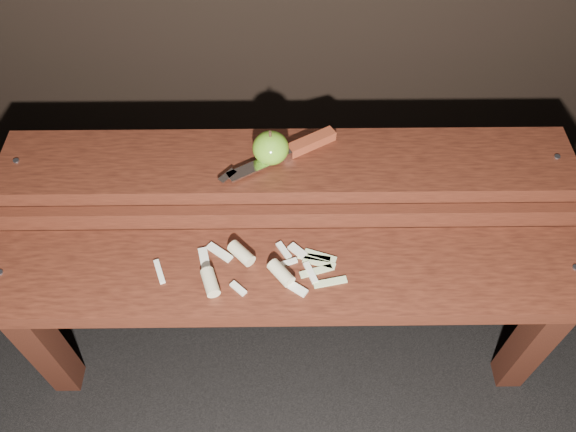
{
  "coord_description": "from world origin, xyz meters",
  "views": [
    {
      "loc": [
        -0.01,
        -0.63,
        1.35
      ],
      "look_at": [
        0.0,
        0.06,
        0.45
      ],
      "focal_mm": 35.0,
      "sensor_mm": 36.0,
      "label": 1
    }
  ],
  "objects_px": {
    "knife": "(297,148)",
    "bench_rear_tier": "(288,188)",
    "apple": "(271,148)",
    "bench_front_tier": "(289,292)"
  },
  "relations": [
    {
      "from": "knife",
      "to": "bench_rear_tier",
      "type": "bearing_deg",
      "value": -129.26
    },
    {
      "from": "apple",
      "to": "knife",
      "type": "bearing_deg",
      "value": 20.53
    },
    {
      "from": "bench_front_tier",
      "to": "knife",
      "type": "bearing_deg",
      "value": 85.44
    },
    {
      "from": "bench_rear_tier",
      "to": "knife",
      "type": "bearing_deg",
      "value": 50.74
    },
    {
      "from": "knife",
      "to": "apple",
      "type": "bearing_deg",
      "value": -159.47
    },
    {
      "from": "bench_rear_tier",
      "to": "knife",
      "type": "relative_size",
      "value": 4.93
    },
    {
      "from": "knife",
      "to": "bench_front_tier",
      "type": "bearing_deg",
      "value": -94.56
    },
    {
      "from": "bench_front_tier",
      "to": "bench_rear_tier",
      "type": "bearing_deg",
      "value": 90.0
    },
    {
      "from": "apple",
      "to": "knife",
      "type": "distance_m",
      "value": 0.06
    },
    {
      "from": "apple",
      "to": "bench_front_tier",
      "type": "bearing_deg",
      "value": -81.65
    }
  ]
}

